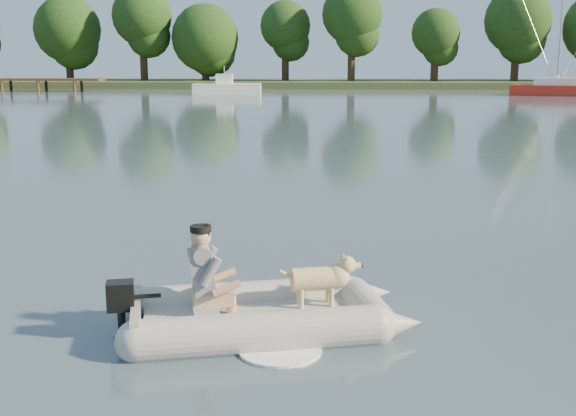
{
  "coord_description": "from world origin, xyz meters",
  "views": [
    {
      "loc": [
        0.85,
        -7.15,
        2.74
      ],
      "look_at": [
        0.43,
        2.34,
        0.75
      ],
      "focal_mm": 45.0,
      "sensor_mm": 36.0,
      "label": 1
    }
  ],
  "objects_px": {
    "dinghy": "(263,282)",
    "sailboat": "(562,89)",
    "man": "(203,268)",
    "dog": "(315,283)",
    "motorboat": "(227,81)"
  },
  "relations": [
    {
      "from": "dinghy",
      "to": "sailboat",
      "type": "height_order",
      "value": "sailboat"
    },
    {
      "from": "dog",
      "to": "dinghy",
      "type": "bearing_deg",
      "value": -175.43
    },
    {
      "from": "dog",
      "to": "motorboat",
      "type": "bearing_deg",
      "value": 85.31
    },
    {
      "from": "motorboat",
      "to": "dinghy",
      "type": "bearing_deg",
      "value": -83.86
    },
    {
      "from": "motorboat",
      "to": "sailboat",
      "type": "relative_size",
      "value": 0.51
    },
    {
      "from": "dog",
      "to": "sailboat",
      "type": "xyz_separation_m",
      "value": [
        17.68,
        46.76,
        0.01
      ]
    },
    {
      "from": "dinghy",
      "to": "dog",
      "type": "xyz_separation_m",
      "value": [
        0.53,
        0.17,
        -0.06
      ]
    },
    {
      "from": "dinghy",
      "to": "dog",
      "type": "height_order",
      "value": "dinghy"
    },
    {
      "from": "man",
      "to": "motorboat",
      "type": "height_order",
      "value": "motorboat"
    },
    {
      "from": "dog",
      "to": "motorboat",
      "type": "xyz_separation_m",
      "value": [
        -6.93,
        47.49,
        0.57
      ]
    },
    {
      "from": "dinghy",
      "to": "motorboat",
      "type": "bearing_deg",
      "value": 84.66
    },
    {
      "from": "man",
      "to": "dog",
      "type": "height_order",
      "value": "man"
    },
    {
      "from": "man",
      "to": "motorboat",
      "type": "xyz_separation_m",
      "value": [
        -5.81,
        47.75,
        0.35
      ]
    },
    {
      "from": "dinghy",
      "to": "man",
      "type": "relative_size",
      "value": 4.5
    },
    {
      "from": "man",
      "to": "dog",
      "type": "distance_m",
      "value": 1.17
    }
  ]
}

